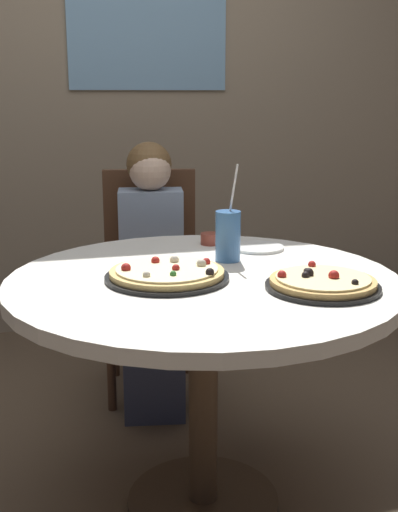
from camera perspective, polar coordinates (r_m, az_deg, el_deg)
name	(u,v)px	position (r m, az deg, el deg)	size (l,w,h in m)	color
ground_plane	(203,502)	(2.22, 0.35, -20.83)	(8.00, 8.00, 0.00)	brown
wall_with_window	(114,58)	(3.59, -7.50, 16.90)	(5.20, 0.14, 2.90)	gray
dining_table	(203,311)	(1.92, 0.38, -4.84)	(1.15, 1.15, 0.75)	silver
chair_wooden	(151,269)	(2.82, -4.27, -1.11)	(0.46, 0.46, 0.95)	brown
diner_child	(152,291)	(2.66, -4.12, -3.09)	(0.31, 0.43, 1.08)	#3F4766
pizza_veggie	(167,274)	(1.86, -2.80, -1.59)	(0.36, 0.36, 0.05)	black
pizza_cheese	(322,283)	(1.80, 10.80, -2.34)	(0.31, 0.31, 0.05)	black
soda_cup	(228,236)	(2.05, 2.56, 1.79)	(0.08, 0.08, 0.31)	#3F72B2
sauce_bowl	(210,239)	(2.29, 1.01, 1.53)	(0.07, 0.07, 0.04)	brown
plate_small	(258,247)	(2.23, 5.18, 0.75)	(0.18, 0.18, 0.01)	white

